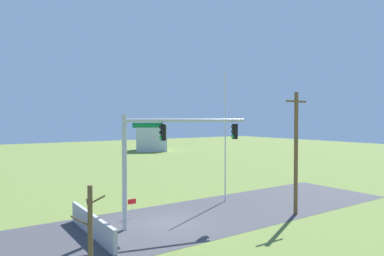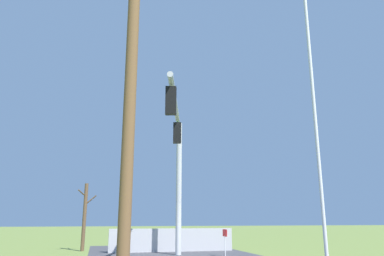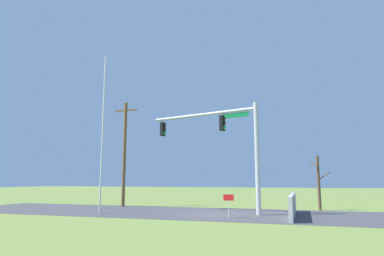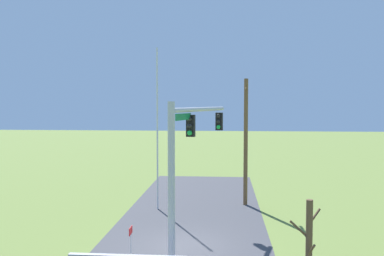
% 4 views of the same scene
% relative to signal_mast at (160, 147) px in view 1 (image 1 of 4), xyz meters
% --- Properties ---
extents(ground_plane, '(160.00, 160.00, 0.00)m').
position_rel_signal_mast_xyz_m(ground_plane, '(-0.69, -0.31, -4.64)').
color(ground_plane, olive).
extents(road_surface, '(28.00, 8.00, 0.01)m').
position_rel_signal_mast_xyz_m(road_surface, '(-4.69, -0.31, -4.63)').
color(road_surface, '#3D3D42').
rests_on(road_surface, ground_plane).
extents(sidewalk_corner, '(6.00, 6.00, 0.01)m').
position_rel_signal_mast_xyz_m(sidewalk_corner, '(3.01, -0.52, -4.63)').
color(sidewalk_corner, '#B7B5AD').
rests_on(sidewalk_corner, ground_plane).
extents(retaining_fence, '(0.20, 6.67, 1.20)m').
position_rel_signal_mast_xyz_m(retaining_fence, '(3.88, -0.60, -4.04)').
color(retaining_fence, '#A8A8AD').
rests_on(retaining_fence, ground_plane).
extents(signal_mast, '(7.47, 2.13, 6.56)m').
position_rel_signal_mast_xyz_m(signal_mast, '(0.00, 0.00, 0.00)').
color(signal_mast, '#B2B5BA').
rests_on(signal_mast, ground_plane).
extents(flagpole, '(0.10, 0.10, 9.85)m').
position_rel_signal_mast_xyz_m(flagpole, '(-7.11, -2.57, 0.29)').
color(flagpole, silver).
rests_on(flagpole, ground_plane).
extents(utility_pole, '(1.90, 0.26, 8.05)m').
position_rel_signal_mast_xyz_m(utility_pole, '(-8.61, 2.85, -0.45)').
color(utility_pole, brown).
rests_on(utility_pole, ground_plane).
extents(bare_tree, '(1.27, 1.02, 3.64)m').
position_rel_signal_mast_xyz_m(bare_tree, '(5.48, 4.05, -2.76)').
color(bare_tree, brown).
rests_on(bare_tree, ground_plane).
extents(open_sign, '(0.56, 0.04, 1.22)m').
position_rel_signal_mast_xyz_m(open_sign, '(0.69, -2.45, -3.73)').
color(open_sign, silver).
rests_on(open_sign, ground_plane).
extents(distant_building, '(8.27, 8.60, 5.35)m').
position_rel_signal_mast_xyz_m(distant_building, '(-22.77, -44.25, -1.96)').
color(distant_building, silver).
rests_on(distant_building, ground_plane).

